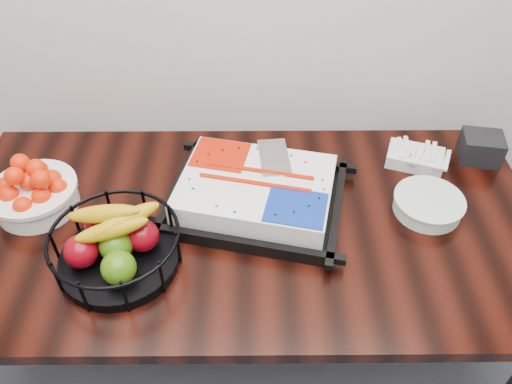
{
  "coord_description": "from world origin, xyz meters",
  "views": [
    {
      "loc": [
        0.02,
        0.95,
        1.85
      ],
      "look_at": [
        0.03,
        2.03,
        0.83
      ],
      "focal_mm": 35.0,
      "sensor_mm": 36.0,
      "label": 1
    }
  ],
  "objects_px": {
    "fruit_basket": "(116,245)",
    "plate_stack": "(428,205)",
    "tangerine_bowl": "(32,189)",
    "napkin_box": "(481,148)",
    "cake_tray": "(256,193)",
    "table": "(246,238)"
  },
  "relations": [
    {
      "from": "fruit_basket",
      "to": "plate_stack",
      "type": "xyz_separation_m",
      "value": [
        0.91,
        0.2,
        -0.05
      ]
    },
    {
      "from": "tangerine_bowl",
      "to": "plate_stack",
      "type": "relative_size",
      "value": 1.24
    },
    {
      "from": "napkin_box",
      "to": "cake_tray",
      "type": "bearing_deg",
      "value": -164.11
    },
    {
      "from": "fruit_basket",
      "to": "plate_stack",
      "type": "relative_size",
      "value": 1.64
    },
    {
      "from": "table",
      "to": "tangerine_bowl",
      "type": "bearing_deg",
      "value": 174.73
    },
    {
      "from": "fruit_basket",
      "to": "plate_stack",
      "type": "height_order",
      "value": "fruit_basket"
    },
    {
      "from": "table",
      "to": "fruit_basket",
      "type": "bearing_deg",
      "value": -154.35
    },
    {
      "from": "napkin_box",
      "to": "plate_stack",
      "type": "bearing_deg",
      "value": -133.67
    },
    {
      "from": "plate_stack",
      "to": "napkin_box",
      "type": "relative_size",
      "value": 1.63
    },
    {
      "from": "table",
      "to": "cake_tray",
      "type": "bearing_deg",
      "value": 63.93
    },
    {
      "from": "table",
      "to": "fruit_basket",
      "type": "height_order",
      "value": "fruit_basket"
    },
    {
      "from": "cake_tray",
      "to": "table",
      "type": "bearing_deg",
      "value": -116.07
    },
    {
      "from": "tangerine_bowl",
      "to": "fruit_basket",
      "type": "relative_size",
      "value": 0.75
    },
    {
      "from": "fruit_basket",
      "to": "napkin_box",
      "type": "bearing_deg",
      "value": 21.45
    },
    {
      "from": "tangerine_bowl",
      "to": "fruit_basket",
      "type": "xyz_separation_m",
      "value": [
        0.3,
        -0.23,
        0.0
      ]
    },
    {
      "from": "table",
      "to": "napkin_box",
      "type": "distance_m",
      "value": 0.86
    },
    {
      "from": "cake_tray",
      "to": "napkin_box",
      "type": "xyz_separation_m",
      "value": [
        0.77,
        0.22,
        -0.0
      ]
    },
    {
      "from": "plate_stack",
      "to": "tangerine_bowl",
      "type": "bearing_deg",
      "value": 178.68
    },
    {
      "from": "cake_tray",
      "to": "tangerine_bowl",
      "type": "distance_m",
      "value": 0.68
    },
    {
      "from": "table",
      "to": "plate_stack",
      "type": "height_order",
      "value": "plate_stack"
    },
    {
      "from": "plate_stack",
      "to": "table",
      "type": "bearing_deg",
      "value": -176.75
    },
    {
      "from": "cake_tray",
      "to": "plate_stack",
      "type": "relative_size",
      "value": 2.8
    }
  ]
}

